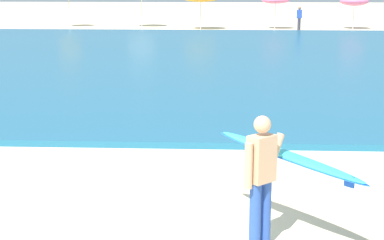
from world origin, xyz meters
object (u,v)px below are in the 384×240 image
(beach_umbrella_3, at_px, (276,1))
(beachgoer_near_row_left, at_px, (299,18))
(beach_umbrella_4, at_px, (354,1))
(surfer_with_board, at_px, (273,167))

(beach_umbrella_3, relative_size, beachgoer_near_row_left, 1.33)
(beach_umbrella_4, relative_size, beachgoer_near_row_left, 1.36)
(surfer_with_board, bearing_deg, beach_umbrella_4, 77.33)
(beach_umbrella_3, bearing_deg, surfer_with_board, -94.43)
(beach_umbrella_3, xyz_separation_m, beach_umbrella_4, (5.17, 0.14, -0.03))
(surfer_with_board, xyz_separation_m, beach_umbrella_3, (2.71, 34.90, 0.84))
(beach_umbrella_4, height_order, beachgoer_near_row_left, beach_umbrella_4)
(beach_umbrella_4, distance_m, beachgoer_near_row_left, 4.38)
(beachgoer_near_row_left, bearing_deg, beach_umbrella_3, 127.33)
(surfer_with_board, distance_m, beachgoer_near_row_left, 33.34)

